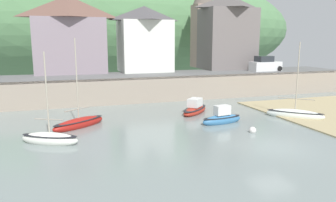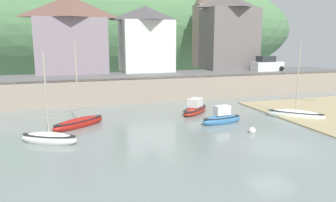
{
  "view_description": "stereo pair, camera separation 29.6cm",
  "coord_description": "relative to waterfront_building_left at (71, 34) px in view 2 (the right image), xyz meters",
  "views": [
    {
      "loc": [
        -12.02,
        -16.12,
        6.38
      ],
      "look_at": [
        -3.8,
        9.05,
        1.43
      ],
      "focal_mm": 34.92,
      "sensor_mm": 36.0,
      "label": 1
    },
    {
      "loc": [
        -11.74,
        -16.21,
        6.38
      ],
      "look_at": [
        -3.8,
        9.05,
        1.43
      ],
      "focal_mm": 34.92,
      "sensor_mm": 36.0,
      "label": 2
    }
  ],
  "objects": [
    {
      "name": "quay_seawall",
      "position": [
        10.86,
        -7.7,
        -5.7
      ],
      "size": [
        48.0,
        9.4,
        2.4
      ],
      "color": "gray",
      "rests_on": "ground"
    },
    {
      "name": "hillside_backdrop",
      "position": [
        10.53,
        30.0,
        1.62
      ],
      "size": [
        80.0,
        44.0,
        24.8
      ],
      "color": "#527F50",
      "rests_on": "ground"
    },
    {
      "name": "waterfront_building_left",
      "position": [
        0.0,
        0.0,
        0.0
      ],
      "size": [
        8.57,
        4.58,
        9.13
      ],
      "color": "gray",
      "rests_on": "ground"
    },
    {
      "name": "waterfront_building_centre",
      "position": [
        9.16,
        -0.0,
        -0.49
      ],
      "size": [
        6.61,
        5.77,
        8.21
      ],
      "color": "silver",
      "rests_on": "ground"
    },
    {
      "name": "waterfront_building_right",
      "position": [
        21.01,
        0.0,
        0.47
      ],
      "size": [
        7.29,
        5.43,
        10.1
      ],
      "color": "slate",
      "rests_on": "ground"
    },
    {
      "name": "church_with_spire",
      "position": [
        19.04,
        4.0,
        2.11
      ],
      "size": [
        3.0,
        3.0,
        13.14
      ],
      "color": "gray",
      "rests_on": "ground"
    },
    {
      "name": "sailboat_far_left",
      "position": [
        -0.15,
        -16.86,
        -6.75
      ],
      "size": [
        4.31,
        3.5,
        6.74
      ],
      "rotation": [
        0.0,
        0.0,
        0.62
      ],
      "color": "#A51D17",
      "rests_on": "ground"
    },
    {
      "name": "sailboat_tall_mast",
      "position": [
        -2.11,
        -20.31,
        -6.75
      ],
      "size": [
        3.83,
        2.74,
        5.91
      ],
      "rotation": [
        0.0,
        0.0,
        -0.49
      ],
      "color": "white",
      "rests_on": "ground"
    },
    {
      "name": "rowboat_small_beached",
      "position": [
        17.11,
        -19.41,
        -6.74
      ],
      "size": [
        3.94,
        3.9,
        6.46
      ],
      "rotation": [
        0.0,
        0.0,
        -0.78
      ],
      "color": "white",
      "rests_on": "ground"
    },
    {
      "name": "sailboat_nearest_shore",
      "position": [
        10.51,
        -19.12,
        -6.67
      ],
      "size": [
        3.62,
        1.53,
        1.61
      ],
      "rotation": [
        0.0,
        0.0,
        0.16
      ],
      "color": "teal",
      "rests_on": "ground"
    },
    {
      "name": "sailboat_white_hull",
      "position": [
        9.93,
        -15.05,
        -6.71
      ],
      "size": [
        3.84,
        3.87,
        1.47
      ],
      "rotation": [
        0.0,
        0.0,
        0.8
      ],
      "color": "#A3271B",
      "rests_on": "ground"
    },
    {
      "name": "parked_car_near_slipway",
      "position": [
        24.26,
        -4.5,
        -3.86
      ],
      "size": [
        4.2,
        1.96,
        1.95
      ],
      "rotation": [
        0.0,
        0.0,
        0.07
      ],
      "color": "silver",
      "rests_on": "ground"
    },
    {
      "name": "mooring_buoy",
      "position": [
        11.35,
        -22.14,
        -6.91
      ],
      "size": [
        0.5,
        0.5,
        0.5
      ],
      "color": "silver",
      "rests_on": "ground"
    }
  ]
}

